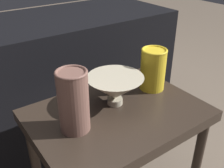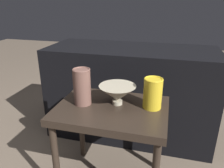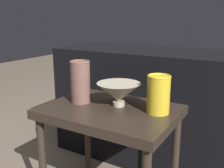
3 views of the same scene
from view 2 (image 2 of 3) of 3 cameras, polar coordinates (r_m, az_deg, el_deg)
name	(u,v)px [view 2 (image 2 of 3)]	position (r m, az deg, el deg)	size (l,w,h in m)	color
table	(112,118)	(1.20, -0.11, -8.94)	(0.59, 0.43, 0.51)	#2D231C
couch_backdrop	(130,92)	(1.73, 4.71, -2.14)	(1.25, 0.50, 0.71)	black
bowl	(117,93)	(1.17, 1.42, -2.45)	(0.20, 0.20, 0.11)	#B2A88E
vase_textured_left	(82,86)	(1.17, -7.86, -0.62)	(0.09, 0.09, 0.20)	brown
vase_colorful_right	(153,93)	(1.15, 10.59, -2.29)	(0.10, 0.10, 0.16)	gold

